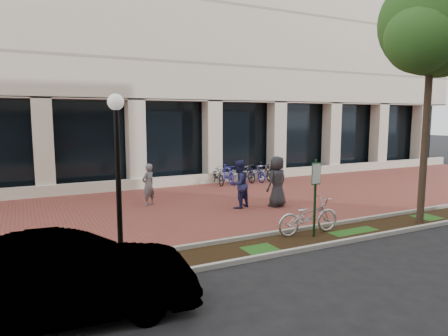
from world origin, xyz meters
name	(u,v)px	position (x,y,z in m)	size (l,w,h in m)	color
ground	(219,204)	(0.00, 0.00, 0.00)	(120.00, 120.00, 0.00)	black
brick_plaza	(219,203)	(0.00, 0.00, 0.01)	(40.00, 9.00, 0.01)	brown
planting_strip	(302,240)	(0.00, -5.25, 0.01)	(40.00, 1.50, 0.01)	black
curb_plaza_side	(286,231)	(0.00, -4.50, 0.06)	(40.00, 0.12, 0.12)	#A6A59D
curb_street_side	(320,246)	(0.00, -6.00, 0.06)	(40.00, 0.12, 0.12)	#A6A59D
near_office_building	(141,4)	(0.00, 10.47, 10.05)	(40.00, 12.12, 16.00)	beige
parking_sign	(316,188)	(0.49, -5.16, 1.44)	(0.34, 0.07, 2.23)	#133614
lamppost	(118,171)	(-4.93, -4.98, 2.22)	(0.36, 0.36, 3.91)	black
street_tree	(432,30)	(4.62, -5.44, 6.03)	(3.82, 3.18, 7.84)	#4B392A
locked_bicycle	(308,216)	(0.52, -4.84, 0.53)	(0.71, 2.04, 1.07)	silver
pedestrian_left	(148,185)	(-2.56, 0.96, 0.81)	(0.59, 0.39, 1.62)	slate
pedestrian_mid	(239,184)	(0.32, -1.01, 0.90)	(0.88, 0.68, 1.80)	navy
pedestrian_right	(277,181)	(1.74, -1.44, 0.96)	(0.94, 0.61, 1.93)	#26262A
bollard	(319,176)	(6.27, 1.50, 0.45)	(0.12, 0.12, 0.88)	silver
bike_rack_cluster	(246,173)	(3.49, 3.97, 0.46)	(4.15, 1.79, 0.99)	black
sedan_near_curb	(65,279)	(-6.27, -6.96, 0.72)	(1.52, 4.36, 1.44)	silver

